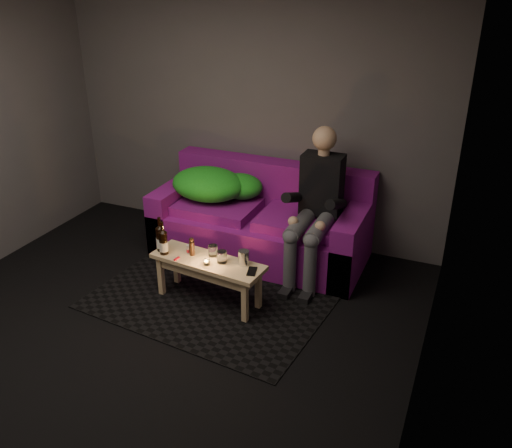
% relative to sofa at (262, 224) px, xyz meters
% --- Properties ---
extents(floor, '(4.50, 4.50, 0.00)m').
position_rel_sofa_xyz_m(floor, '(-0.31, -1.82, -0.32)').
color(floor, black).
rests_on(floor, ground).
extents(room, '(4.50, 4.50, 4.50)m').
position_rel_sofa_xyz_m(room, '(-0.31, -1.35, 1.33)').
color(room, silver).
rests_on(room, ground).
extents(rug, '(2.10, 1.62, 0.01)m').
position_rel_sofa_xyz_m(rug, '(-0.08, -0.93, -0.31)').
color(rug, black).
rests_on(rug, floor).
extents(sofa, '(2.03, 0.91, 0.87)m').
position_rel_sofa_xyz_m(sofa, '(0.00, 0.00, 0.00)').
color(sofa, '#7E107E').
rests_on(sofa, floor).
extents(green_blanket, '(0.89, 0.61, 0.30)m').
position_rel_sofa_xyz_m(green_blanket, '(-0.51, -0.01, 0.34)').
color(green_blanket, '#1C8C19').
rests_on(green_blanket, sofa).
extents(person, '(0.37, 0.84, 1.36)m').
position_rel_sofa_xyz_m(person, '(0.58, -0.17, 0.39)').
color(person, black).
rests_on(person, sofa).
extents(coffee_table, '(1.01, 0.41, 0.40)m').
position_rel_sofa_xyz_m(coffee_table, '(-0.08, -0.98, 0.01)').
color(coffee_table, '#EBBB89').
rests_on(coffee_table, rug).
extents(beer_bottle_a, '(0.08, 0.08, 0.31)m').
position_rel_sofa_xyz_m(beer_bottle_a, '(-0.53, -0.98, 0.20)').
color(beer_bottle_a, black).
rests_on(beer_bottle_a, coffee_table).
extents(beer_bottle_b, '(0.07, 0.07, 0.29)m').
position_rel_sofa_xyz_m(beer_bottle_b, '(-0.47, -1.03, 0.19)').
color(beer_bottle_b, black).
rests_on(beer_bottle_b, coffee_table).
extents(salt_shaker, '(0.05, 0.05, 0.08)m').
position_rel_sofa_xyz_m(salt_shaker, '(-0.28, -0.94, 0.12)').
color(salt_shaker, silver).
rests_on(salt_shaker, coffee_table).
extents(pepper_mill, '(0.05, 0.05, 0.12)m').
position_rel_sofa_xyz_m(pepper_mill, '(-0.24, -0.95, 0.15)').
color(pepper_mill, black).
rests_on(pepper_mill, coffee_table).
extents(tumbler_back, '(0.09, 0.09, 0.09)m').
position_rel_sofa_xyz_m(tumbler_back, '(-0.08, -0.89, 0.13)').
color(tumbler_back, white).
rests_on(tumbler_back, coffee_table).
extents(tealight, '(0.05, 0.05, 0.04)m').
position_rel_sofa_xyz_m(tealight, '(-0.05, -1.05, 0.11)').
color(tealight, white).
rests_on(tealight, coffee_table).
extents(tumbler_front, '(0.10, 0.10, 0.10)m').
position_rel_sofa_xyz_m(tumbler_front, '(0.05, -0.97, 0.14)').
color(tumbler_front, white).
rests_on(tumbler_front, coffee_table).
extents(steel_cup, '(0.12, 0.12, 0.12)m').
position_rel_sofa_xyz_m(steel_cup, '(0.22, -0.93, 0.15)').
color(steel_cup, silver).
rests_on(steel_cup, coffee_table).
extents(smartphone, '(0.10, 0.15, 0.01)m').
position_rel_sofa_xyz_m(smartphone, '(0.33, -1.01, 0.09)').
color(smartphone, black).
rests_on(smartphone, coffee_table).
extents(red_lighter, '(0.03, 0.07, 0.01)m').
position_rel_sofa_xyz_m(red_lighter, '(-0.32, -1.07, 0.09)').
color(red_lighter, red).
rests_on(red_lighter, coffee_table).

